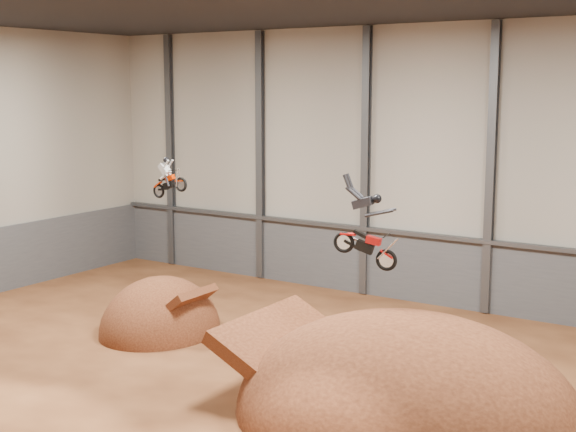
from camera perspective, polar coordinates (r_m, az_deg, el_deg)
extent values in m
plane|color=#4E2814|center=(29.34, -2.46, -12.67)|extent=(40.00, 40.00, 0.00)
cube|color=#A29C90|center=(40.57, 9.86, 3.52)|extent=(40.00, 0.10, 14.00)
cube|color=#4D4F54|center=(41.32, 9.61, -3.75)|extent=(39.80, 0.18, 3.50)
cube|color=#47494F|center=(40.82, 9.59, -1.33)|extent=(39.80, 0.35, 0.20)
cube|color=#47494F|center=(49.36, -8.36, 4.55)|extent=(0.40, 0.36, 13.90)
cube|color=#47494F|center=(45.25, -1.98, 4.23)|extent=(0.40, 0.36, 13.90)
cube|color=#47494F|center=(41.81, 5.55, 3.78)|extent=(0.40, 0.36, 13.90)
cube|color=#47494F|center=(39.20, 14.23, 3.18)|extent=(0.40, 0.36, 13.90)
ellipsoid|color=#421D10|center=(36.85, -9.05, -8.16)|extent=(5.06, 5.84, 5.06)
ellipsoid|color=#421D10|center=(27.93, 8.37, -13.93)|extent=(11.88, 10.51, 6.86)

